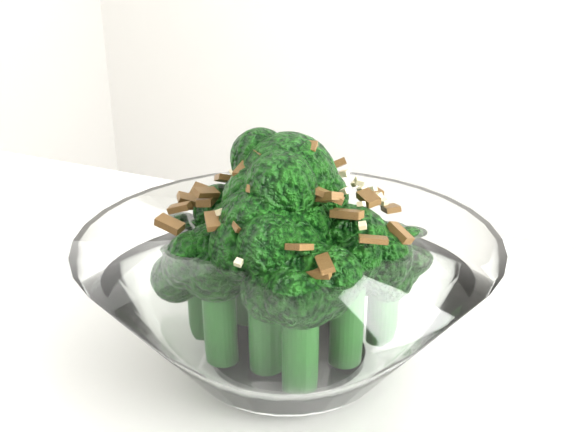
% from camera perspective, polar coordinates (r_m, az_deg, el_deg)
% --- Properties ---
extents(broccoli_dish, '(0.25, 0.25, 0.16)m').
position_cam_1_polar(broccoli_dish, '(0.40, -0.06, -6.22)').
color(broccoli_dish, white).
rests_on(broccoli_dish, table).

